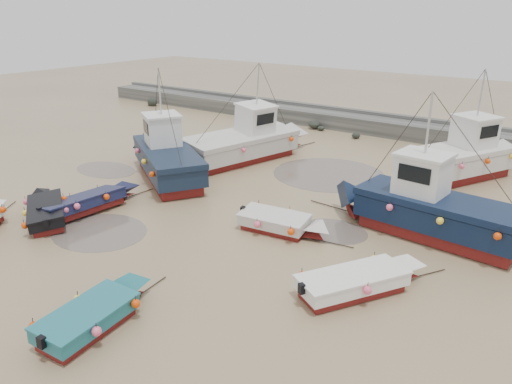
% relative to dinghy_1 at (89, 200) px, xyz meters
% --- Properties ---
extents(ground, '(120.00, 120.00, 0.00)m').
position_rel_dinghy_1_xyz_m(ground, '(5.35, 1.28, -0.54)').
color(ground, tan).
rests_on(ground, ground).
extents(seawall, '(60.00, 4.92, 1.50)m').
position_rel_dinghy_1_xyz_m(seawall, '(5.40, 23.27, 0.09)').
color(seawall, slate).
rests_on(seawall, ground).
extents(puddle_a, '(4.47, 4.47, 0.01)m').
position_rel_dinghy_1_xyz_m(puddle_a, '(2.41, -1.32, -0.54)').
color(puddle_a, '#60564D').
rests_on(puddle_a, ground).
extents(puddle_b, '(3.14, 3.14, 0.01)m').
position_rel_dinghy_1_xyz_m(puddle_b, '(10.86, 4.86, -0.54)').
color(puddle_b, '#60564D').
rests_on(puddle_b, ground).
extents(puddle_c, '(4.28, 4.28, 0.01)m').
position_rel_dinghy_1_xyz_m(puddle_c, '(-4.74, 4.67, -0.54)').
color(puddle_c, '#60564D').
rests_on(puddle_c, ground).
extents(puddle_d, '(6.74, 6.74, 0.01)m').
position_rel_dinghy_1_xyz_m(puddle_d, '(6.82, 12.01, -0.54)').
color(puddle_d, '#60564D').
rests_on(puddle_d, ground).
extents(dinghy_1, '(2.47, 6.46, 1.43)m').
position_rel_dinghy_1_xyz_m(dinghy_1, '(0.00, 0.00, 0.00)').
color(dinghy_1, maroon).
rests_on(dinghy_1, ground).
extents(dinghy_2, '(2.05, 5.45, 1.43)m').
position_rel_dinghy_1_xyz_m(dinghy_2, '(8.12, -5.83, 0.02)').
color(dinghy_2, maroon).
rests_on(dinghy_2, ground).
extents(dinghy_3, '(3.83, 5.70, 1.43)m').
position_rel_dinghy_1_xyz_m(dinghy_3, '(14.01, 0.87, 0.00)').
color(dinghy_3, maroon).
rests_on(dinghy_3, ground).
extents(dinghy_4, '(5.60, 3.88, 1.43)m').
position_rel_dinghy_1_xyz_m(dinghy_4, '(-0.81, -1.78, 0.00)').
color(dinghy_4, maroon).
rests_on(dinghy_4, ground).
extents(dinghy_5, '(5.33, 2.02, 1.43)m').
position_rel_dinghy_1_xyz_m(dinghy_5, '(9.06, 3.38, 0.02)').
color(dinghy_5, maroon).
rests_on(dinghy_5, ground).
extents(cabin_boat_0, '(9.83, 7.00, 6.22)m').
position_rel_dinghy_1_xyz_m(cabin_boat_0, '(-0.78, 6.01, 0.78)').
color(cabin_boat_0, maroon).
rests_on(cabin_boat_0, ground).
extents(cabin_boat_1, '(4.70, 11.01, 6.22)m').
position_rel_dinghy_1_xyz_m(cabin_boat_1, '(1.07, 11.61, 0.77)').
color(cabin_boat_1, maroon).
rests_on(cabin_boat_1, ground).
extents(cabin_boat_2, '(10.19, 3.49, 6.22)m').
position_rel_dinghy_1_xyz_m(cabin_boat_2, '(14.18, 6.91, 0.80)').
color(cabin_boat_2, maroon).
rests_on(cabin_boat_2, ground).
extents(cabin_boat_3, '(5.89, 9.26, 6.22)m').
position_rel_dinghy_1_xyz_m(cabin_boat_3, '(13.55, 16.19, 0.82)').
color(cabin_boat_3, maroon).
rests_on(cabin_boat_3, ground).
extents(person, '(0.58, 0.38, 1.59)m').
position_rel_dinghy_1_xyz_m(person, '(0.37, 6.51, -0.54)').
color(person, '#161935').
rests_on(person, ground).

